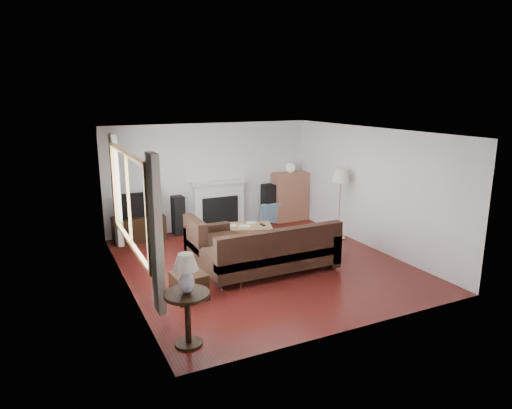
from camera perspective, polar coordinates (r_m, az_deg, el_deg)
name	(u,v)px	position (r m, az deg, el deg)	size (l,w,h in m)	color
room	(263,200)	(8.38, 0.89, 0.56)	(5.10, 5.60, 2.54)	#551713
window	(129,199)	(7.37, -15.65, 0.62)	(0.12, 2.74, 1.54)	brown
curtain_near	(156,235)	(5.97, -12.40, -3.69)	(0.10, 0.35, 2.10)	beige
curtain_far	(116,190)	(8.87, -17.07, 1.69)	(0.10, 0.35, 2.10)	beige
fireplace	(219,204)	(10.95, -4.64, 0.01)	(1.40, 0.26, 1.15)	white
tv_stand	(139,228)	(10.34, -14.42, -2.92)	(1.10, 0.49, 0.55)	black
television	(137,204)	(10.21, -14.60, 0.05)	(0.96, 0.13, 0.55)	black
speaker_left	(178,215)	(10.57, -9.70, -1.34)	(0.25, 0.30, 0.90)	black
speaker_right	(268,204)	(11.40, 1.55, 0.12)	(0.27, 0.32, 0.96)	black
bookshelf	(290,196)	(11.61, 4.24, 1.01)	(0.89, 0.42, 1.23)	#956045
globe_lamp	(290,168)	(11.47, 4.30, 4.60)	(0.24, 0.24, 0.24)	white
sectional_sofa	(271,250)	(8.22, 1.93, -5.69)	(2.62, 1.92, 0.85)	black
coffee_table	(243,236)	(9.65, -1.60, -3.95)	(1.18, 0.64, 0.46)	#9C794A
footstool	(189,286)	(7.36, -8.36, -10.02)	(0.50, 0.50, 0.42)	black
floor_lamp	(340,204)	(10.16, 10.40, 0.04)	(0.41, 0.41, 1.59)	#C18443
side_table	(188,319)	(6.04, -8.52, -13.97)	(0.58, 0.58, 0.72)	black
table_lamp	(186,274)	(5.79, -8.74, -8.55)	(0.32, 0.32, 0.51)	silver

